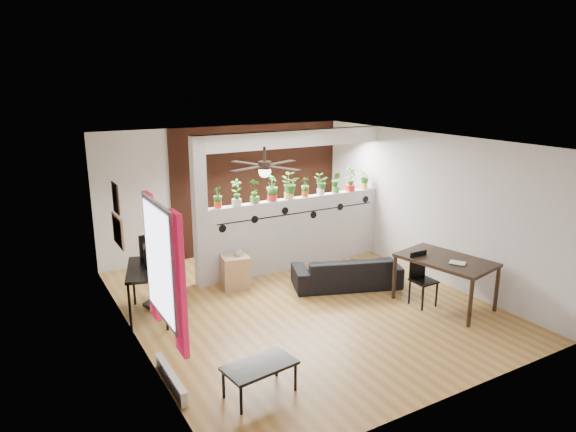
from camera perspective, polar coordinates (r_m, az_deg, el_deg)
The scene contains 31 objects.
room_shell at distance 7.94m, azimuth 1.61°, elevation -1.05°, with size 6.30×7.10×2.90m.
partition_wall at distance 9.74m, azimuth 0.98°, elevation -1.83°, with size 3.60×0.18×1.35m, color #BCBCC1.
ceiling_header at distance 9.39m, azimuth 1.03°, elevation 8.60°, with size 3.60×0.18×0.30m, color silver.
pier_column at distance 8.78m, azimuth -9.75°, elevation 0.30°, with size 0.22×0.20×2.60m, color #BCBCC1.
brick_panel at distance 10.84m, azimuth -3.00°, elevation 3.28°, with size 3.90×0.05×2.60m, color #97452B.
vine_decal at distance 9.56m, azimuth 1.29°, elevation 0.35°, with size 3.31×0.01×0.30m.
window_assembly at distance 5.84m, azimuth -13.86°, elevation -5.31°, with size 0.09×1.30×1.55m.
baseboard_heater at distance 6.46m, azimuth -12.90°, elevation -17.19°, with size 0.08×1.00×0.18m, color silver.
corkboard at distance 7.88m, azimuth -18.37°, elevation -1.57°, with size 0.03×0.60×0.45m, color #9F6F4D.
framed_art at distance 7.71m, azimuth -18.61°, elevation 1.90°, with size 0.03×0.34×0.44m.
ceiling_fan at distance 7.07m, azimuth -2.61°, elevation 5.39°, with size 1.19×1.19×0.43m.
potted_plant_0 at distance 8.84m, azimuth -7.82°, elevation 2.16°, with size 0.22×0.20×0.38m.
potted_plant_1 at distance 8.96m, azimuth -5.75°, elevation 2.69°, with size 0.31×0.29×0.47m.
potted_plant_2 at distance 9.11m, azimuth -3.74°, elevation 2.88°, with size 0.29×0.30×0.45m.
potted_plant_3 at distance 9.26m, azimuth -1.79°, elevation 3.20°, with size 0.32×0.32×0.48m.
potted_plant_4 at distance 9.43m, azimuth 0.09°, elevation 3.43°, with size 0.29×0.32×0.48m.
potted_plant_5 at distance 9.62m, azimuth 1.90°, elevation 3.31°, with size 0.20×0.17×0.37m.
potted_plant_6 at distance 9.80m, azimuth 3.65°, elevation 3.59°, with size 0.26×0.25×0.40m.
potted_plant_7 at distance 10.00m, azimuth 5.34°, elevation 3.79°, with size 0.26×0.25×0.40m.
potted_plant_8 at distance 10.19m, azimuth 6.96°, elevation 4.21°, with size 0.27×0.22×0.49m.
potted_plant_9 at distance 10.41m, azimuth 8.50°, elevation 4.10°, with size 0.25×0.23×0.39m.
sofa at distance 9.00m, azimuth 6.51°, elevation -6.20°, with size 1.75×0.69×0.51m, color black.
cube_shelf at distance 8.96m, azimuth -5.85°, elevation -6.13°, with size 0.45×0.40×0.55m, color tan.
cup at distance 8.87m, azimuth -5.61°, elevation -4.09°, with size 0.13×0.13×0.11m, color gray.
computer_desk at distance 7.94m, azimuth -15.36°, elevation -6.05°, with size 0.86×1.21×0.79m.
monitor at distance 8.01m, azimuth -15.73°, elevation -4.54°, with size 0.06×0.35×0.20m, color black.
office_chair at distance 8.40m, azimuth -14.22°, elevation -6.43°, with size 0.58×0.58×1.12m.
dining_table at distance 8.44m, azimuth 17.12°, elevation -5.07°, with size 1.14×1.57×0.78m.
book at distance 8.15m, azimuth 18.22°, elevation -5.17°, with size 0.17×0.23×0.02m, color gray.
folding_chair at distance 8.44m, azimuth 14.52°, elevation -6.22°, with size 0.35×0.35×0.86m.
coffee_table at distance 6.04m, azimuth -3.17°, elevation -16.45°, with size 0.86×0.55×0.38m.
Camera 1 is at (-4.00, -6.50, 3.49)m, focal length 32.00 mm.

